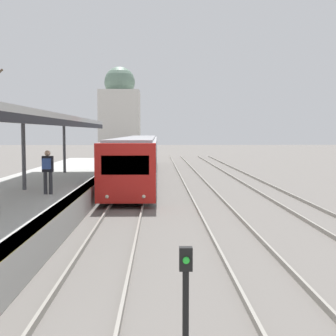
% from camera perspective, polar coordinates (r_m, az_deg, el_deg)
% --- Properties ---
extents(platform_canopy, '(4.00, 20.68, 3.02)m').
position_cam_1_polar(platform_canopy, '(19.85, -17.15, 5.77)').
color(platform_canopy, beige).
rests_on(platform_canopy, station_platform).
extents(person_on_platform, '(0.40, 0.40, 1.66)m').
position_cam_1_polar(person_on_platform, '(18.20, -14.47, -0.04)').
color(person_on_platform, '#2D2D33').
rests_on(person_on_platform, station_platform).
extents(train_near, '(2.63, 30.74, 2.96)m').
position_cam_1_polar(train_near, '(35.27, -3.51, 1.67)').
color(train_near, red).
rests_on(train_near, ground_plane).
extents(signal_post_near, '(0.20, 0.21, 1.58)m').
position_cam_1_polar(signal_post_near, '(7.32, 2.18, -14.08)').
color(signal_post_near, black).
rests_on(signal_post_near, ground_plane).
extents(distant_domed_building, '(5.27, 5.27, 11.94)m').
position_cam_1_polar(distant_domed_building, '(62.79, -5.89, 6.42)').
color(distant_domed_building, silver).
rests_on(distant_domed_building, ground_plane).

